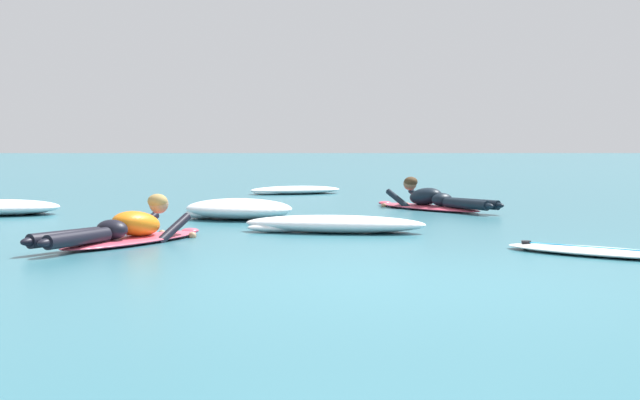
% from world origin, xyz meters
% --- Properties ---
extents(ground_plane, '(120.00, 120.00, 0.00)m').
position_xyz_m(ground_plane, '(0.00, 10.00, 0.00)').
color(ground_plane, '#2D6B7A').
extents(surfer_near, '(1.56, 2.42, 0.53)m').
position_xyz_m(surfer_near, '(-2.56, 2.60, 0.14)').
color(surfer_near, '#E54C66').
rests_on(surfer_near, ground).
extents(surfer_far, '(1.84, 2.41, 0.55)m').
position_xyz_m(surfer_far, '(1.17, 7.37, 0.13)').
color(surfer_far, '#E54C66').
rests_on(surfer_far, ground).
extents(drifting_surfboard, '(1.75, 1.58, 0.16)m').
position_xyz_m(drifting_surfboard, '(1.99, 1.65, 0.03)').
color(drifting_surfboard, white).
rests_on(drifting_surfboard, ground).
extents(whitewater_front, '(2.00, 1.36, 0.16)m').
position_xyz_m(whitewater_front, '(-1.00, 11.75, 0.07)').
color(whitewater_front, white).
rests_on(whitewater_front, ground).
extents(whitewater_mid_left, '(1.81, 1.26, 0.22)m').
position_xyz_m(whitewater_mid_left, '(-5.11, 6.45, 0.10)').
color(whitewater_mid_left, white).
rests_on(whitewater_mid_left, ground).
extents(whitewater_mid_right, '(2.18, 0.97, 0.20)m').
position_xyz_m(whitewater_mid_right, '(-0.39, 3.81, 0.09)').
color(whitewater_mid_right, white).
rests_on(whitewater_mid_right, ground).
extents(whitewater_back, '(1.78, 1.58, 0.27)m').
position_xyz_m(whitewater_back, '(-1.65, 5.76, 0.13)').
color(whitewater_back, white).
rests_on(whitewater_back, ground).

